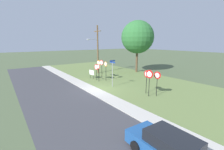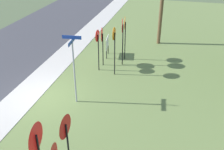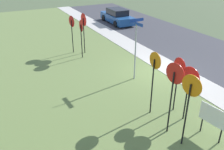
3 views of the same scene
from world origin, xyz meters
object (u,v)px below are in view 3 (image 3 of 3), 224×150
object	(u,v)px
stop_sign_far_left	(189,82)
street_name_post	(136,45)
notice_board	(213,118)
yield_sign_near_left	(84,23)
yield_sign_far_left	(72,25)
stop_sign_far_right	(174,83)
yield_sign_near_right	(81,30)
stop_sign_far_center	(154,70)
parked_sedan_distant	(117,16)
stop_sign_near_left	(190,96)
stop_sign_near_right	(178,74)

from	to	relation	value
stop_sign_far_left	street_name_post	world-z (taller)	street_name_post
notice_board	stop_sign_far_left	bearing A→B (deg)	-5.49
yield_sign_near_left	yield_sign_far_left	world-z (taller)	yield_sign_near_left
stop_sign_far_right	yield_sign_near_right	xyz separation A→B (m)	(8.41, 0.21, -0.19)
stop_sign_far_center	street_name_post	world-z (taller)	street_name_post
yield_sign_far_left	yield_sign_near_right	bearing A→B (deg)	179.65
parked_sedan_distant	stop_sign_far_left	bearing A→B (deg)	163.35
yield_sign_far_left	parked_sedan_distant	distance (m)	9.09
stop_sign_near_left	yield_sign_near_right	xyz separation A→B (m)	(9.18, 0.24, -0.10)
stop_sign_far_right	yield_sign_near_right	distance (m)	8.41
stop_sign_near_right	stop_sign_far_center	distance (m)	1.05
street_name_post	parked_sedan_distant	world-z (taller)	street_name_post
stop_sign_near_left	parked_sedan_distant	bearing A→B (deg)	-30.18
stop_sign_near_right	stop_sign_far_right	world-z (taller)	stop_sign_far_right
yield_sign_near_right	yield_sign_near_left	bearing A→B (deg)	-28.89
yield_sign_near_right	notice_board	world-z (taller)	yield_sign_near_right
parked_sedan_distant	stop_sign_far_right	bearing A→B (deg)	160.23
yield_sign_near_left	street_name_post	bearing A→B (deg)	-173.77
stop_sign_near_right	street_name_post	distance (m)	3.30
stop_sign_near_left	stop_sign_far_center	distance (m)	2.07
yield_sign_far_left	parked_sedan_distant	size ratio (longest dim) A/B	0.55
stop_sign_near_right	notice_board	xyz separation A→B (m)	(-1.96, -0.01, -0.87)
stop_sign_far_center	parked_sedan_distant	xyz separation A→B (m)	(14.41, -6.03, -1.32)
street_name_post	stop_sign_near_left	bearing A→B (deg)	162.20
parked_sedan_distant	street_name_post	bearing A→B (deg)	158.02
yield_sign_near_left	parked_sedan_distant	world-z (taller)	yield_sign_near_left
yield_sign_near_left	street_name_post	size ratio (longest dim) A/B	0.83
stop_sign_near_left	yield_sign_near_left	xyz separation A→B (m)	(9.95, -0.23, 0.08)
stop_sign_far_center	stop_sign_near_right	bearing A→B (deg)	-107.35
notice_board	yield_sign_near_right	bearing A→B (deg)	0.10
stop_sign_far_center	yield_sign_near_left	world-z (taller)	stop_sign_far_center
stop_sign_near_right	yield_sign_far_left	xyz separation A→B (m)	(8.57, 1.55, 0.16)
stop_sign_far_center	yield_sign_near_right	distance (m)	7.11
stop_sign_near_left	yield_sign_far_left	world-z (taller)	stop_sign_near_left
yield_sign_far_left	stop_sign_far_right	bearing A→B (deg)	172.13
stop_sign_far_left	street_name_post	distance (m)	3.98
yield_sign_near_right	stop_sign_far_left	bearing A→B (deg)	-168.62
stop_sign_near_right	notice_board	bearing A→B (deg)	-179.64
stop_sign_near_right	stop_sign_far_right	distance (m)	1.55
stop_sign_near_left	stop_sign_far_right	world-z (taller)	stop_sign_far_right
stop_sign_far_left	stop_sign_far_center	world-z (taller)	stop_sign_far_center
stop_sign_far_left	stop_sign_far_right	xyz separation A→B (m)	(-0.34, 1.08, 0.37)
stop_sign_far_center	street_name_post	distance (m)	3.18
yield_sign_far_left	notice_board	distance (m)	10.70
yield_sign_near_left	notice_board	xyz separation A→B (m)	(-10.12, -0.89, -1.18)
stop_sign_far_center	stop_sign_far_left	bearing A→B (deg)	-136.87
notice_board	parked_sedan_distant	distance (m)	17.40
stop_sign_near_right	street_name_post	size ratio (longest dim) A/B	0.74
yield_sign_near_left	parked_sedan_distant	bearing A→B (deg)	-46.72
stop_sign_near_right	stop_sign_far_left	size ratio (longest dim) A/B	1.05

